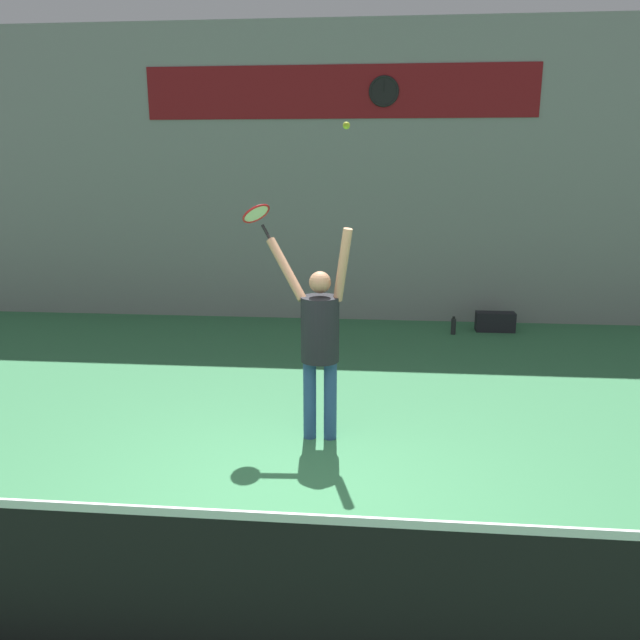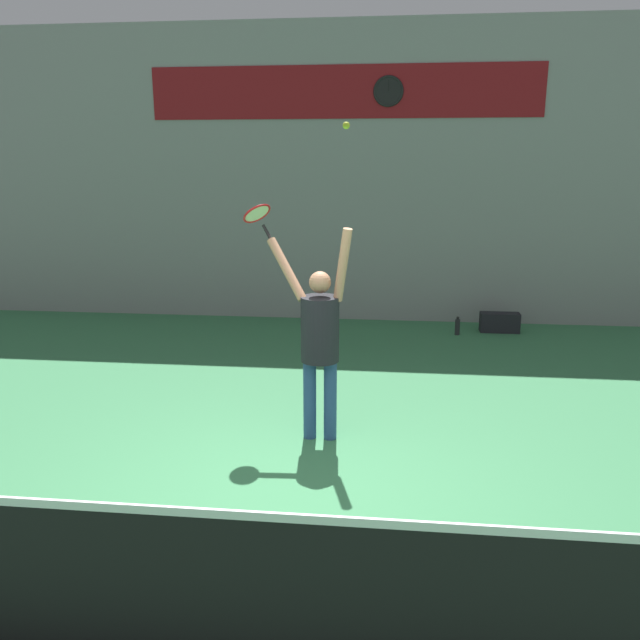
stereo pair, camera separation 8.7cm
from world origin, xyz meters
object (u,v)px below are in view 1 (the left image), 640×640
object	(u,v)px
tennis_ball	(346,125)
water_bottle	(453,326)
tennis_racket	(257,215)
equipment_bag	(495,322)
tennis_player	(320,335)
scoreboard_clock	(384,91)

from	to	relation	value
tennis_ball	water_bottle	bearing A→B (deg)	69.79
tennis_racket	equipment_bag	bearing A→B (deg)	51.33
tennis_player	water_bottle	distance (m)	4.62
equipment_bag	tennis_ball	bearing A→B (deg)	-116.81
tennis_ball	equipment_bag	distance (m)	5.82
scoreboard_clock	equipment_bag	bearing A→B (deg)	-16.36
tennis_ball	water_bottle	xyz separation A→B (m)	(1.56, 4.25, -2.91)
tennis_ball	water_bottle	world-z (taller)	tennis_ball
tennis_ball	scoreboard_clock	bearing A→B (deg)	86.10
tennis_racket	tennis_ball	distance (m)	1.34
tennis_player	tennis_racket	size ratio (longest dim) A/B	5.44
tennis_racket	equipment_bag	size ratio (longest dim) A/B	0.62
scoreboard_clock	tennis_ball	bearing A→B (deg)	-93.90
scoreboard_clock	water_bottle	size ratio (longest dim) A/B	1.66
equipment_bag	scoreboard_clock	bearing A→B (deg)	163.64
tennis_player	tennis_ball	size ratio (longest dim) A/B	33.45
tennis_racket	tennis_ball	size ratio (longest dim) A/B	6.15
equipment_bag	tennis_racket	bearing A→B (deg)	-128.67
tennis_player	tennis_ball	world-z (taller)	tennis_ball
tennis_player	equipment_bag	distance (m)	5.16
tennis_ball	equipment_bag	bearing A→B (deg)	63.19
tennis_ball	equipment_bag	size ratio (longest dim) A/B	0.10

